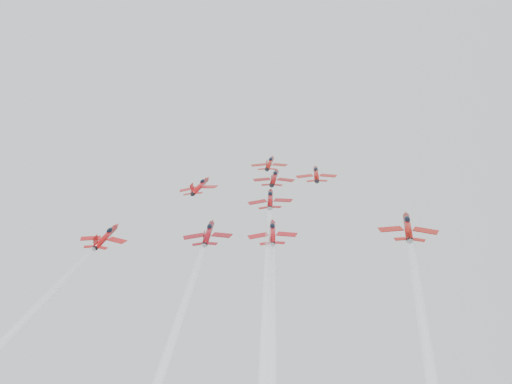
# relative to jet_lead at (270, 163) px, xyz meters

# --- Properties ---
(jet_lead) EXTENTS (9.70, 12.21, 8.46)m
(jet_lead) POSITION_rel_jet_lead_xyz_m (0.00, 0.00, 0.00)
(jet_lead) COLOR #9C170E
(jet_row2_left) EXTENTS (9.86, 12.41, 8.60)m
(jet_row2_left) POSITION_rel_jet_lead_xyz_m (-14.76, -13.54, -8.91)
(jet_row2_left) COLOR #B31114
(jet_row2_center) EXTENTS (10.04, 12.64, 8.76)m
(jet_row2_center) POSITION_rel_jet_lead_xyz_m (2.89, -10.58, -6.96)
(jet_row2_center) COLOR maroon
(jet_row2_right) EXTENTS (9.83, 12.37, 8.58)m
(jet_row2_right) POSITION_rel_jet_lead_xyz_m (12.90, -9.53, -6.27)
(jet_row2_right) COLOR #A81510
(jet_center) EXTENTS (9.74, 89.09, 59.26)m
(jet_center) POSITION_rel_jet_lead_xyz_m (3.98, -62.41, -41.17)
(jet_center) COLOR maroon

